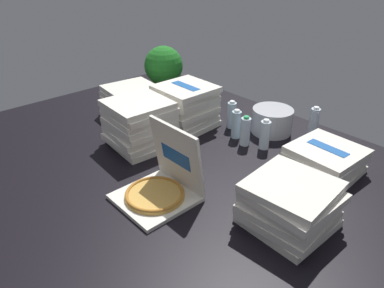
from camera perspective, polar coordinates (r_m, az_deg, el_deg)
ground_plane at (r=2.23m, az=-2.90°, el=-3.68°), size 3.20×2.40×0.02m
open_pizza_box at (r=1.93m, az=-4.96°, el=-6.50°), size 0.37×0.38×0.39m
pizza_stack_right_mid at (r=2.88m, az=-9.47°, el=6.61°), size 0.42×0.43×0.24m
pizza_stack_right_far at (r=2.66m, az=-1.15°, el=6.01°), size 0.41×0.41×0.32m
pizza_stack_center_near at (r=2.27m, az=20.23°, el=-2.37°), size 0.40×0.40×0.16m
pizza_stack_right_near at (r=1.78m, az=15.26°, el=-9.25°), size 0.41×0.41×0.24m
pizza_stack_center_far at (r=2.41m, az=-8.28°, el=3.21°), size 0.42×0.42×0.31m
ice_bucket at (r=2.66m, az=12.55°, el=3.64°), size 0.29×0.29×0.18m
water_bottle_0 at (r=2.70m, az=18.76°, el=3.43°), size 0.07×0.07×0.21m
water_bottle_1 at (r=2.42m, az=11.46°, el=1.45°), size 0.07×0.07×0.21m
water_bottle_2 at (r=2.53m, az=7.02°, el=3.11°), size 0.07×0.07×0.21m
water_bottle_3 at (r=2.44m, az=8.44°, el=2.01°), size 0.07×0.07×0.21m
water_bottle_4 at (r=2.67m, az=6.28°, el=4.60°), size 0.07×0.07×0.21m
potted_plant at (r=3.24m, az=-4.50°, el=11.79°), size 0.34×0.34×0.44m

